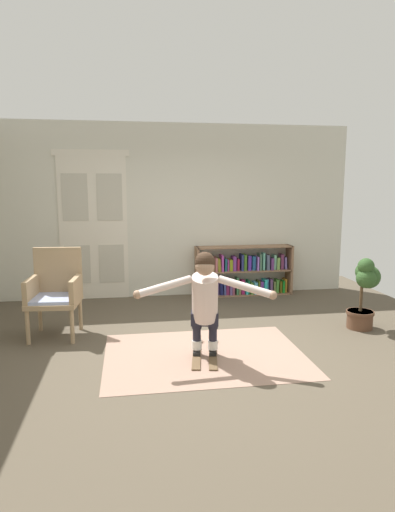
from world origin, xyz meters
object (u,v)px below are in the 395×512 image
(bookshelf, at_px, (242,273))
(person_skier, at_px, (205,297))
(potted_plant, at_px, (365,288))
(wicker_chair, at_px, (55,290))
(skis_pair, at_px, (205,352))

(bookshelf, height_order, person_skier, person_skier)
(bookshelf, distance_m, potted_plant, 2.31)
(potted_plant, bearing_deg, wicker_chair, 174.63)
(wicker_chair, xyz_separation_m, skis_pair, (1.74, -0.94, -0.56))
(bookshelf, relative_size, potted_plant, 1.75)
(wicker_chair, relative_size, skis_pair, 1.20)
(bookshelf, relative_size, skis_pair, 1.83)
(bookshelf, distance_m, skis_pair, 2.83)
(skis_pair, height_order, person_skier, person_skier)
(potted_plant, relative_size, skis_pair, 1.05)
(skis_pair, bearing_deg, bookshelf, 66.68)
(potted_plant, height_order, skis_pair, potted_plant)
(bookshelf, bearing_deg, potted_plant, -60.77)
(potted_plant, bearing_deg, bookshelf, 119.23)
(skis_pair, distance_m, person_skier, 0.71)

